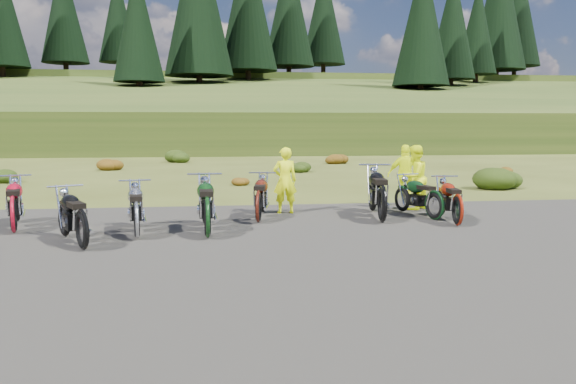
{
  "coord_description": "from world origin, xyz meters",
  "views": [
    {
      "loc": [
        -1.15,
        -10.69,
        2.14
      ],
      "look_at": [
        0.31,
        0.77,
        0.75
      ],
      "focal_mm": 35.0,
      "sensor_mm": 36.0,
      "label": 1
    }
  ],
  "objects": [
    {
      "name": "ground",
      "position": [
        0.0,
        0.0,
        0.0
      ],
      "size": [
        300.0,
        300.0,
        0.0
      ],
      "primitive_type": "plane",
      "color": "#3D4517",
      "rests_on": "ground"
    },
    {
      "name": "gravel_pad",
      "position": [
        0.0,
        -2.0,
        0.0
      ],
      "size": [
        20.0,
        12.0,
        0.04
      ],
      "primitive_type": "cube",
      "color": "black",
      "rests_on": "ground"
    },
    {
      "name": "hill_slope",
      "position": [
        0.0,
        50.0,
        0.0
      ],
      "size": [
        300.0,
        45.97,
        9.37
      ],
      "primitive_type": null,
      "rotation": [
        0.14,
        0.0,
        0.0
      ],
      "color": "#2B3E14",
      "rests_on": "ground"
    },
    {
      "name": "hill_plateau",
      "position": [
        0.0,
        110.0,
        0.0
      ],
      "size": [
        300.0,
        90.0,
        9.17
      ],
      "primitive_type": "cube",
      "color": "#2B3E14",
      "rests_on": "ground"
    },
    {
      "name": "conifer_19",
      "position": [
        -21.0,
        69.0,
        17.36
      ],
      "size": [
        6.16,
        6.16,
        16.0
      ],
      "color": "black",
      "rests_on": "ground"
    },
    {
      "name": "conifer_20",
      "position": [
        -15.0,
        75.0,
        17.65
      ],
      "size": [
        5.72,
        5.72,
        15.0
      ],
      "color": "black",
      "rests_on": "ground"
    },
    {
      "name": "conifer_21",
      "position": [
        -9.0,
        50.0,
        12.56
      ],
      "size": [
        5.28,
        5.28,
        14.0
      ],
      "color": "black",
      "rests_on": "ground"
    },
    {
      "name": "conifer_23",
      "position": [
        3.0,
        62.0,
        17.47
      ],
      "size": [
        7.48,
        7.48,
        19.0
      ],
      "color": "black",
      "rests_on": "ground"
    },
    {
      "name": "conifer_24",
      "position": [
        9.0,
        68.0,
        18.16
      ],
      "size": [
        7.04,
        7.04,
        18.0
      ],
      "color": "black",
      "rests_on": "ground"
    },
    {
      "name": "conifer_25",
      "position": [
        15.0,
        74.0,
        18.66
      ],
      "size": [
        6.6,
        6.6,
        17.0
      ],
      "color": "black",
      "rests_on": "ground"
    },
    {
      "name": "conifer_26",
      "position": [
        21.0,
        49.0,
        13.37
      ],
      "size": [
        6.16,
        6.16,
        16.0
      ],
      "color": "black",
      "rests_on": "ground"
    },
    {
      "name": "conifer_27",
      "position": [
        27.0,
        55.0,
        14.06
      ],
      "size": [
        5.72,
        5.72,
        15.0
      ],
      "color": "black",
      "rests_on": "ground"
    },
    {
      "name": "conifer_28",
      "position": [
        33.0,
        61.0,
        14.76
      ],
      "size": [
        5.28,
        5.28,
        14.0
      ],
      "color": "black",
      "rests_on": "ground"
    },
    {
      "name": "conifer_29",
      "position": [
        39.0,
        67.0,
        18.97
      ],
      "size": [
        7.92,
        7.92,
        20.0
      ],
      "color": "black",
      "rests_on": "ground"
    },
    {
      "name": "conifer_30",
      "position": [
        45.0,
        73.0,
        19.66
      ],
      "size": [
        7.48,
        7.48,
        19.0
      ],
      "color": "black",
      "rests_on": "ground"
    },
    {
      "name": "shrub_1",
      "position": [
        -9.1,
        11.3,
        0.31
      ],
      "size": [
        1.03,
        1.03,
        0.61
      ],
      "primitive_type": "ellipsoid",
      "color": "black",
      "rests_on": "ground"
    },
    {
      "name": "shrub_2",
      "position": [
        -6.2,
        16.6,
        0.38
      ],
      "size": [
        1.3,
        1.3,
        0.77
      ],
      "primitive_type": "ellipsoid",
      "color": "#6E340D",
      "rests_on": "ground"
    },
    {
      "name": "shrub_3",
      "position": [
        -3.3,
        21.9,
        0.46
      ],
      "size": [
        1.56,
        1.56,
        0.92
      ],
      "primitive_type": "ellipsoid",
      "color": "black",
      "rests_on": "ground"
    },
    {
      "name": "shrub_4",
      "position": [
        -0.4,
        9.2,
        0.23
      ],
      "size": [
        0.77,
        0.77,
        0.45
      ],
      "primitive_type": "ellipsoid",
      "color": "#6E340D",
      "rests_on": "ground"
    },
    {
      "name": "shrub_5",
      "position": [
        2.5,
        14.5,
        0.31
      ],
      "size": [
        1.03,
        1.03,
        0.61
      ],
      "primitive_type": "ellipsoid",
      "color": "black",
      "rests_on": "ground"
    },
    {
      "name": "shrub_6",
      "position": [
        5.4,
        19.8,
        0.38
      ],
      "size": [
        1.3,
        1.3,
        0.77
      ],
      "primitive_type": "ellipsoid",
      "color": "#6E340D",
      "rests_on": "ground"
    },
    {
      "name": "shrub_7",
      "position": [
        8.3,
        7.1,
        0.46
      ],
      "size": [
        1.56,
        1.56,
        0.92
      ],
      "primitive_type": "ellipsoid",
      "color": "black",
      "rests_on": "ground"
    },
    {
      "name": "shrub_8",
      "position": [
        11.2,
        12.4,
        0.23
      ],
      "size": [
        0.77,
        0.77,
        0.45
      ],
      "primitive_type": "ellipsoid",
      "color": "#6E340D",
      "rests_on": "ground"
    },
    {
      "name": "motorcycle_0",
      "position": [
        -3.43,
        -0.97,
        0.0
      ],
      "size": [
        1.48,
        2.05,
        1.03
      ],
      "primitive_type": null,
      "rotation": [
        0.0,
        0.0,
        2.04
      ],
      "color": "black",
      "rests_on": "ground"
    },
    {
      "name": "motorcycle_1",
      "position": [
        -5.12,
        0.75,
        0.0
      ],
      "size": [
        1.23,
        2.17,
        1.08
      ],
      "primitive_type": null,
      "rotation": [
        0.0,
        0.0,
        1.85
      ],
      "color": "maroon",
      "rests_on": "ground"
    },
    {
      "name": "motorcycle_2",
      "position": [
        -1.34,
        -0.21,
        0.0
      ],
      "size": [
        0.84,
        2.22,
        1.14
      ],
      "primitive_type": null,
      "rotation": [
        0.0,
        0.0,
        1.62
      ],
      "color": "black",
      "rests_on": "ground"
    },
    {
      "name": "motorcycle_3",
      "position": [
        -2.64,
        -0.11,
        0.0
      ],
      "size": [
        0.95,
        2.04,
        1.03
      ],
      "primitive_type": null,
      "rotation": [
        0.0,
        0.0,
        1.72
      ],
      "color": "#B4B5BA",
      "rests_on": "ground"
    },
    {
      "name": "motorcycle_4",
      "position": [
        -0.26,
        1.33,
        0.0
      ],
      "size": [
        0.97,
        2.05,
        1.03
      ],
      "primitive_type": null,
      "rotation": [
        0.0,
        0.0,
        1.41
      ],
      "color": "#48150C",
      "rests_on": "ground"
    },
    {
      "name": "motorcycle_5",
      "position": [
        2.41,
        0.99,
        0.0
      ],
      "size": [
        1.09,
        2.41,
        1.22
      ],
      "primitive_type": null,
      "rotation": [
        0.0,
        0.0,
        1.43
      ],
      "color": "black",
      "rests_on": "ground"
    },
    {
      "name": "motorcycle_6",
      "position": [
        3.86,
        0.42,
        0.0
      ],
      "size": [
        0.85,
        1.95,
        0.99
      ],
      "primitive_type": null,
      "rotation": [
        0.0,
        0.0,
        1.45
      ],
      "color": "maroon",
      "rests_on": "ground"
    },
    {
      "name": "motorcycle_7",
      "position": [
        3.66,
        1.17,
        0.0
      ],
      "size": [
        1.1,
        1.97,
        0.98
      ],
      "primitive_type": null,
      "rotation": [
        0.0,
        0.0,
        1.84
      ],
      "color": "black",
      "rests_on": "ground"
    },
    {
      "name": "person_middle",
      "position": [
        0.46,
        2.55,
        0.79
      ],
      "size": [
        0.59,
        0.41,
        1.58
      ],
      "primitive_type": "imported",
      "rotation": [
        0.0,
        0.0,
        3.19
      ],
      "color": "#E2F30C",
      "rests_on": "ground"
    },
    {
      "name": "person_right_a",
      "position": [
        3.75,
        2.75,
        0.81
      ],
      "size": [
        0.99,
        0.96,
        1.61
      ],
      "primitive_type": "imported",
      "rotation": [
        0.0,
        0.0,
        3.81
      ],
      "color": "#E2F30C",
      "rests_on": "ground"
    },
    {
      "name": "person_right_b",
      "position": [
        3.76,
        3.44,
        0.8
      ],
      "size": [
        1.0,
        0.57,
        1.6
      ],
      "primitive_type": "imported",
      "rotation": [
        0.0,
        0.0,
        2.94
      ],
      "color": "#E2F30C",
      "rests_on": "ground"
    }
  ]
}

